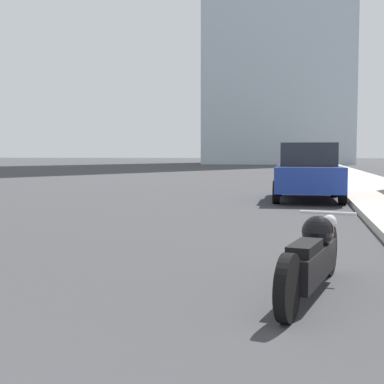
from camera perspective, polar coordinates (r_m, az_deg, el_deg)
sidewalk at (r=40.54m, az=15.71°, el=2.04°), size 3.01×240.00×0.15m
motorcycle at (r=5.43m, az=12.74°, el=-6.79°), size 0.80×2.41×0.75m
parked_car_blue at (r=16.48m, az=12.24°, el=2.11°), size 2.07×4.50×1.71m
parked_car_silver at (r=28.84m, az=12.06°, el=2.99°), size 1.84×4.18×1.79m
parked_car_black at (r=39.76m, az=11.84°, el=3.17°), size 2.22×4.23×1.70m
parked_car_white at (r=51.75m, az=12.14°, el=3.31°), size 2.10×4.68×1.61m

